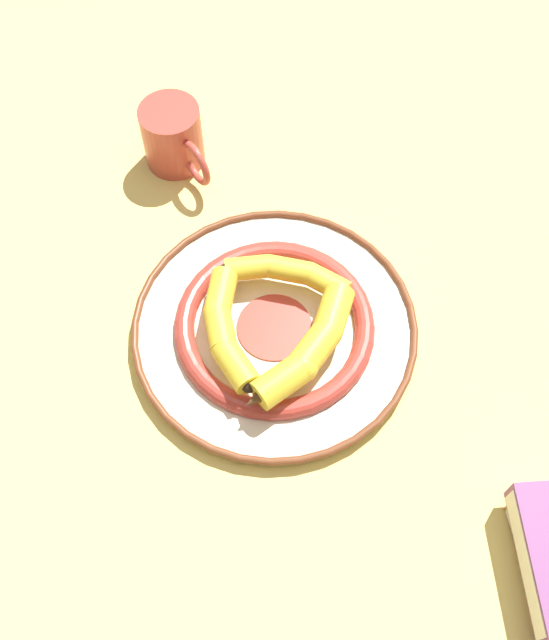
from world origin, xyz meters
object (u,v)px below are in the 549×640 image
Objects in this scene: banana_b at (225,327)px; coffee_mug at (174,137)px; banana_a at (290,274)px; decorative_bowl at (274,328)px; banana_c at (308,350)px.

coffee_mug is (0.09, 0.30, -0.00)m from banana_b.
banana_b is 0.32m from coffee_mug.
banana_a is 1.02× the size of coffee_mug.
decorative_bowl is 0.07m from banana_a.
coffee_mug is (-0.02, 0.28, 0.00)m from banana_a.
banana_b is (-0.06, 0.02, 0.04)m from decorative_bowl.
coffee_mug is at bearing -42.18° from banana_a.
decorative_bowl is at bearing -8.94° from coffee_mug.
banana_c is at bearing 112.58° from banana_a.
banana_b is (-0.11, -0.02, 0.00)m from banana_a.
decorative_bowl is 0.07m from banana_c.
banana_c is 1.39× the size of coffee_mug.
coffee_mug is (0.03, 0.32, 0.03)m from decorative_bowl.
banana_c is at bearing -83.64° from decorative_bowl.
banana_a is at bearing 39.70° from decorative_bowl.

